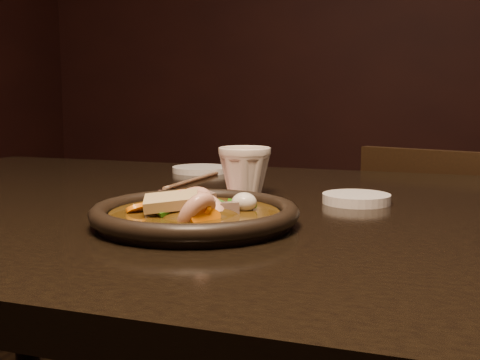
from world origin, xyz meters
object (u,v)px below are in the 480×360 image
(plate, at_px, (195,215))
(chair, at_px, (449,300))
(tea_cup, at_px, (245,170))
(table, at_px, (253,257))

(plate, bearing_deg, chair, 69.55)
(tea_cup, bearing_deg, plate, -86.29)
(table, height_order, plate, plate)
(tea_cup, bearing_deg, table, -61.94)
(table, xyz_separation_m, chair, (0.27, 0.64, -0.24))
(chair, height_order, plate, chair)
(table, relative_size, plate, 6.36)
(plate, bearing_deg, tea_cup, 93.71)
(chair, relative_size, tea_cup, 9.64)
(table, distance_m, plate, 0.18)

